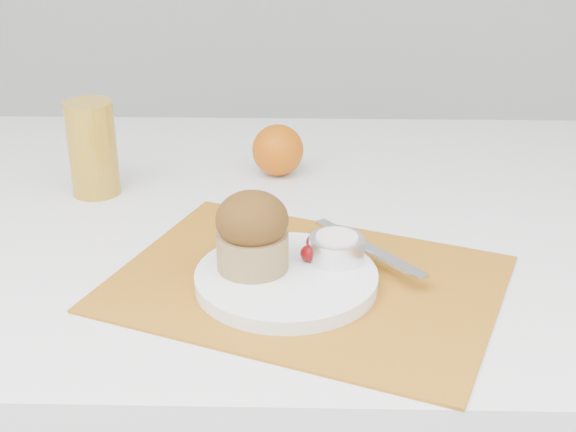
{
  "coord_description": "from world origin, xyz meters",
  "views": [
    {
      "loc": [
        0.06,
        -0.91,
        1.19
      ],
      "look_at": [
        0.04,
        -0.07,
        0.8
      ],
      "focal_mm": 50.0,
      "sensor_mm": 36.0,
      "label": 1
    }
  ],
  "objects_px": {
    "orange": "(278,150)",
    "muffin": "(252,232)",
    "plate": "(286,279)",
    "juice_glass": "(93,148)"
  },
  "relations": [
    {
      "from": "plate",
      "to": "muffin",
      "type": "bearing_deg",
      "value": 162.3
    },
    {
      "from": "orange",
      "to": "muffin",
      "type": "relative_size",
      "value": 0.76
    },
    {
      "from": "plate",
      "to": "muffin",
      "type": "relative_size",
      "value": 2.02
    },
    {
      "from": "plate",
      "to": "juice_glass",
      "type": "relative_size",
      "value": 1.52
    },
    {
      "from": "juice_glass",
      "to": "plate",
      "type": "bearing_deg",
      "value": -43.68
    },
    {
      "from": "plate",
      "to": "juice_glass",
      "type": "xyz_separation_m",
      "value": [
        -0.27,
        0.26,
        0.05
      ]
    },
    {
      "from": "juice_glass",
      "to": "muffin",
      "type": "relative_size",
      "value": 1.33
    },
    {
      "from": "plate",
      "to": "muffin",
      "type": "xyz_separation_m",
      "value": [
        -0.04,
        0.01,
        0.05
      ]
    },
    {
      "from": "orange",
      "to": "juice_glass",
      "type": "height_order",
      "value": "juice_glass"
    },
    {
      "from": "juice_glass",
      "to": "muffin",
      "type": "xyz_separation_m",
      "value": [
        0.23,
        -0.25,
        -0.0
      ]
    }
  ]
}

